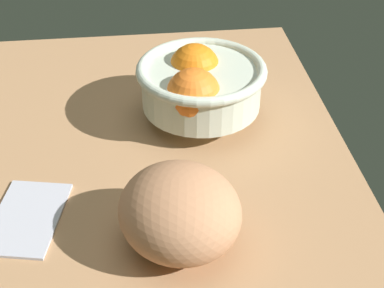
% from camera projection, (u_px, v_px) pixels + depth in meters
% --- Properties ---
extents(ground_plane, '(0.76, 0.65, 0.03)m').
position_uv_depth(ground_plane, '(131.00, 155.00, 0.89)').
color(ground_plane, '#AE7F56').
extents(fruit_bowl, '(0.20, 0.20, 0.12)m').
position_uv_depth(fruit_bowl, '(199.00, 84.00, 0.90)').
color(fruit_bowl, silver).
rests_on(fruit_bowl, ground).
extents(bread_loaf, '(0.20, 0.20, 0.10)m').
position_uv_depth(bread_loaf, '(180.00, 212.00, 0.69)').
color(bread_loaf, tan).
rests_on(bread_loaf, ground).
extents(napkin_folded, '(0.15, 0.11, 0.01)m').
position_uv_depth(napkin_folded, '(27.00, 216.00, 0.75)').
color(napkin_folded, '#B6B7C5').
rests_on(napkin_folded, ground).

